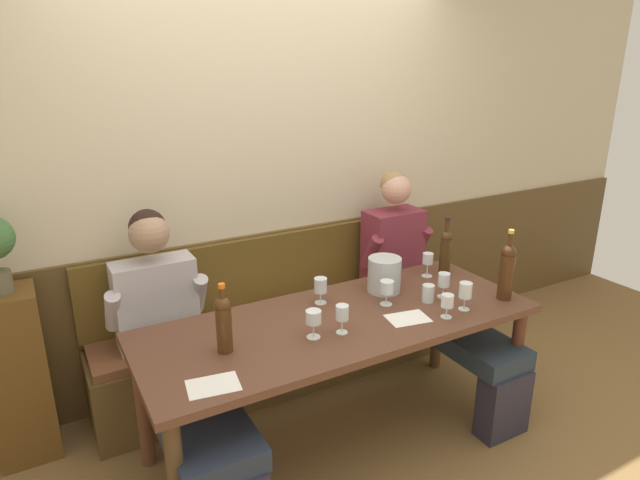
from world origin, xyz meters
TOP-DOWN VIEW (x-y plane):
  - ground_plane at (0.00, 0.00)m, footprint 6.80×6.80m
  - room_wall_back at (0.00, 1.09)m, footprint 6.80×0.08m
  - wood_wainscot_panel at (0.00, 1.04)m, footprint 6.80×0.03m
  - wall_bench at (0.00, 0.83)m, footprint 2.35×0.42m
  - dining_table at (0.00, 0.14)m, footprint 2.05×0.79m
  - person_center_right_seat at (-0.77, 0.45)m, footprint 0.54×1.24m
  - person_left_seat at (0.82, 0.48)m, footprint 0.49×1.24m
  - ice_bucket at (0.39, 0.32)m, footprint 0.19×0.19m
  - wine_bottle_amber_mid at (0.91, -0.09)m, footprint 0.08×0.08m
  - wine_bottle_clear_water at (-0.62, 0.12)m, footprint 0.07×0.07m
  - wine_bottle_green_tall at (0.87, 0.35)m, footprint 0.07×0.07m
  - wine_glass_by_bottle at (-0.22, 0.04)m, footprint 0.07×0.07m
  - wine_glass_mid_right at (0.62, -0.08)m, footprint 0.07×0.07m
  - wine_glass_center_front at (0.75, 0.37)m, footprint 0.06×0.06m
  - wine_glass_mid_left at (0.48, -0.11)m, footprint 0.06×0.06m
  - wine_glass_near_bucket at (0.63, 0.09)m, footprint 0.06×0.06m
  - wine_glass_right_end at (-0.00, 0.35)m, footprint 0.07×0.07m
  - wine_glass_left_end at (-0.07, 0.01)m, footprint 0.06×0.06m
  - wine_glass_center_rear at (0.30, 0.17)m, footprint 0.07×0.07m
  - water_tumbler_center at (0.52, 0.09)m, footprint 0.07×0.07m
  - tasting_sheet_left_guest at (-0.76, -0.11)m, footprint 0.23×0.18m
  - tasting_sheet_right_guest at (0.30, -0.02)m, footprint 0.23×0.18m
  - corner_pedestal at (-1.48, 0.86)m, footprint 0.28×0.28m

SIDE VIEW (x-z plane):
  - ground_plane at x=0.00m, z-range -0.02..0.00m
  - wall_bench at x=0.00m, z-range -0.19..0.75m
  - corner_pedestal at x=-1.48m, z-range 0.00..0.92m
  - wood_wainscot_panel at x=0.00m, z-range 0.00..0.95m
  - person_center_right_seat at x=-0.77m, z-range -0.02..1.23m
  - person_left_seat at x=0.82m, z-range -0.02..1.28m
  - dining_table at x=0.00m, z-range 0.28..1.02m
  - tasting_sheet_left_guest at x=-0.76m, z-range 0.74..0.74m
  - tasting_sheet_right_guest at x=0.30m, z-range 0.74..0.74m
  - water_tumbler_center at x=0.52m, z-range 0.74..0.84m
  - wine_glass_mid_left at x=0.48m, z-range 0.76..0.89m
  - wine_glass_center_rear at x=0.30m, z-range 0.77..0.90m
  - wine_glass_near_bucket at x=0.63m, z-range 0.77..0.91m
  - wine_glass_left_end at x=-0.07m, z-range 0.77..0.91m
  - wine_glass_by_bottle at x=-0.22m, z-range 0.77..0.91m
  - ice_bucket at x=0.39m, z-range 0.74..0.94m
  - wine_glass_right_end at x=0.00m, z-range 0.77..0.91m
  - wine_glass_mid_right at x=0.62m, z-range 0.77..0.92m
  - wine_glass_center_front at x=0.75m, z-range 0.77..0.92m
  - wine_bottle_clear_water at x=-0.62m, z-range 0.72..1.05m
  - wine_bottle_green_tall at x=0.87m, z-range 0.71..1.07m
  - wine_bottle_amber_mid at x=0.91m, z-range 0.71..1.11m
  - room_wall_back at x=0.00m, z-range 0.00..2.80m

